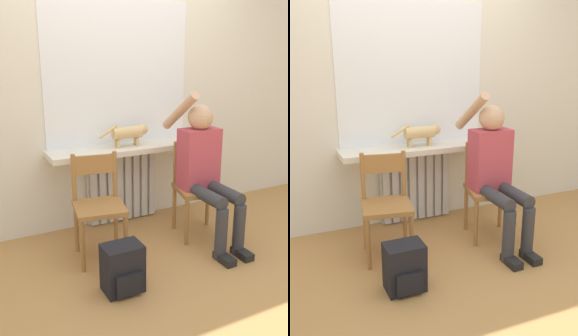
% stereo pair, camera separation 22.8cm
% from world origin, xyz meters
% --- Properties ---
extents(ground_plane, '(12.00, 12.00, 0.00)m').
position_xyz_m(ground_plane, '(0.00, 0.00, 0.00)').
color(ground_plane, '#B27F47').
extents(wall_with_window, '(7.00, 0.06, 2.70)m').
position_xyz_m(wall_with_window, '(0.00, 1.23, 1.35)').
color(wall_with_window, silver).
rests_on(wall_with_window, ground_plane).
extents(radiator, '(0.70, 0.08, 0.73)m').
position_xyz_m(radiator, '(0.00, 1.15, 0.36)').
color(radiator, silver).
rests_on(radiator, ground_plane).
extents(windowsill, '(1.46, 0.33, 0.05)m').
position_xyz_m(windowsill, '(0.00, 1.03, 0.75)').
color(windowsill, silver).
rests_on(windowsill, radiator).
extents(window_glass, '(1.40, 0.01, 1.28)m').
position_xyz_m(window_glass, '(0.00, 1.20, 1.42)').
color(window_glass, white).
rests_on(window_glass, windowsill).
extents(chair_left, '(0.44, 0.44, 0.84)m').
position_xyz_m(chair_left, '(-0.46, 0.57, 0.45)').
color(chair_left, '#9E6B38').
rests_on(chair_left, ground_plane).
extents(chair_right, '(0.46, 0.46, 0.84)m').
position_xyz_m(chair_right, '(0.48, 0.57, 0.45)').
color(chair_right, '#9E6B38').
rests_on(chair_right, ground_plane).
extents(person, '(0.36, 1.02, 1.31)m').
position_xyz_m(person, '(0.47, 0.46, 0.67)').
color(person, '#333338').
rests_on(person, ground_plane).
extents(cat, '(0.49, 0.11, 0.22)m').
position_xyz_m(cat, '(0.02, 1.03, 0.90)').
color(cat, '#DBB77A').
rests_on(cat, windowsill).
extents(backpack, '(0.27, 0.22, 0.35)m').
position_xyz_m(backpack, '(-0.50, 0.04, 0.17)').
color(backpack, black).
rests_on(backpack, ground_plane).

